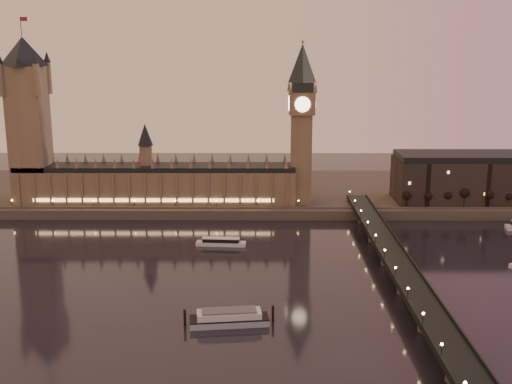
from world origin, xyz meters
TOP-DOWN VIEW (x-y plane):
  - ground at (0.00, 0.00)m, footprint 700.00×700.00m
  - far_embankment at (30.00, 165.00)m, footprint 560.00×130.00m
  - palace_of_westminster at (-40.12, 120.99)m, footprint 180.00×26.62m
  - victoria_tower at (-120.00, 121.00)m, footprint 31.68×31.68m
  - big_ben at (53.99, 120.99)m, footprint 17.68×17.68m
  - westminster_bridge at (91.61, 0.00)m, footprint 13.20×260.00m
  - city_block at (194.94, 130.93)m, footprint 155.00×45.00m
  - bare_tree_0 at (119.47, 109.00)m, footprint 5.15×5.15m
  - bare_tree_1 at (132.70, 109.00)m, footprint 5.15×5.15m
  - bare_tree_2 at (145.92, 109.00)m, footprint 5.15×5.15m
  - bare_tree_3 at (159.15, 109.00)m, footprint 5.15×5.15m
  - bare_tree_4 at (172.38, 109.00)m, footprint 5.15×5.15m
  - bare_tree_5 at (185.61, 109.00)m, footprint 5.15×5.15m
  - cruise_boat_a at (6.15, 49.33)m, footprint 27.40×7.92m
  - moored_barge at (15.27, -51.73)m, footprint 35.74×12.29m

SIDE VIEW (x-z plane):
  - ground at x=0.00m, z-range 0.00..0.00m
  - cruise_boat_a at x=6.15m, z-range -0.26..4.07m
  - moored_barge at x=15.27m, z-range -0.51..6.08m
  - far_embankment at x=30.00m, z-range 0.00..6.00m
  - westminster_bridge at x=91.61m, z-range -2.13..13.17m
  - bare_tree_0 at x=119.47m, z-range 8.55..19.03m
  - bare_tree_1 at x=132.70m, z-range 8.55..19.03m
  - bare_tree_2 at x=145.92m, z-range 8.55..19.03m
  - bare_tree_3 at x=159.15m, z-range 8.55..19.03m
  - bare_tree_4 at x=172.38m, z-range 8.55..19.03m
  - bare_tree_5 at x=185.61m, z-range 8.55..19.03m
  - palace_of_westminster at x=-40.12m, z-range -4.29..47.71m
  - city_block at x=194.94m, z-range 5.24..39.24m
  - big_ben at x=53.99m, z-range 11.95..115.95m
  - victoria_tower at x=-120.00m, z-range 6.79..124.79m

